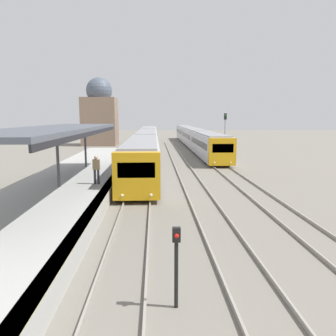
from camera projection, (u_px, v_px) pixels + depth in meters
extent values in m
cube|color=#4C515B|center=(56.00, 129.00, 17.88)|extent=(4.00, 18.35, 0.20)
cube|color=black|center=(92.00, 133.00, 17.99)|extent=(0.08, 18.35, 0.24)
cylinder|color=#47474C|center=(58.00, 159.00, 18.13)|extent=(0.16, 0.16, 3.13)
cylinder|color=#47474C|center=(85.00, 147.00, 25.38)|extent=(0.16, 0.16, 3.13)
cylinder|color=#2D2D33|center=(95.00, 177.00, 19.13)|extent=(0.14, 0.14, 0.85)
cylinder|color=#2D2D33|center=(98.00, 177.00, 19.14)|extent=(0.14, 0.14, 0.85)
cube|color=olive|center=(96.00, 165.00, 19.02)|extent=(0.40, 0.22, 0.60)
sphere|color=tan|center=(96.00, 158.00, 18.96)|extent=(0.22, 0.22, 0.22)
cube|color=gold|center=(137.00, 176.00, 17.80)|extent=(2.58, 0.70, 2.60)
cube|color=black|center=(136.00, 170.00, 17.42)|extent=(2.02, 0.04, 0.83)
sphere|color=#EFEACC|center=(122.00, 195.00, 17.59)|extent=(0.16, 0.16, 0.16)
sphere|color=#EFEACC|center=(151.00, 195.00, 17.65)|extent=(0.16, 0.16, 0.16)
cube|color=#B7B7BC|center=(142.00, 157.00, 25.95)|extent=(2.58, 15.80, 2.60)
cube|color=gray|center=(142.00, 140.00, 25.74)|extent=(2.27, 15.48, 0.12)
cube|color=black|center=(142.00, 154.00, 25.90)|extent=(2.60, 14.54, 0.68)
cylinder|color=black|center=(122.00, 186.00, 21.02)|extent=(0.12, 0.70, 0.70)
cylinder|color=black|center=(157.00, 186.00, 21.11)|extent=(0.12, 0.70, 0.70)
cylinder|color=black|center=(133.00, 164.00, 31.16)|extent=(0.12, 0.70, 0.70)
cylinder|color=black|center=(156.00, 164.00, 31.25)|extent=(0.12, 0.70, 0.70)
cube|color=#B7B7BC|center=(147.00, 142.00, 41.89)|extent=(2.58, 15.80, 2.60)
cube|color=gray|center=(147.00, 131.00, 41.68)|extent=(2.27, 15.48, 0.12)
cube|color=black|center=(147.00, 140.00, 41.85)|extent=(2.60, 14.54, 0.68)
cylinder|color=black|center=(136.00, 156.00, 36.96)|extent=(0.12, 0.70, 0.70)
cylinder|color=black|center=(156.00, 156.00, 37.05)|extent=(0.12, 0.70, 0.70)
cylinder|color=black|center=(140.00, 148.00, 47.10)|extent=(0.12, 0.70, 0.70)
cylinder|color=black|center=(155.00, 148.00, 47.19)|extent=(0.12, 0.70, 0.70)
cube|color=#B7B7BC|center=(149.00, 135.00, 57.83)|extent=(2.58, 15.80, 2.60)
cube|color=gray|center=(149.00, 128.00, 57.63)|extent=(2.27, 15.48, 0.12)
cube|color=black|center=(149.00, 134.00, 57.79)|extent=(2.60, 14.54, 0.68)
cylinder|color=black|center=(142.00, 145.00, 52.91)|extent=(0.12, 0.70, 0.70)
cylinder|color=black|center=(155.00, 145.00, 53.00)|extent=(0.12, 0.70, 0.70)
cylinder|color=black|center=(144.00, 140.00, 63.05)|extent=(0.12, 0.70, 0.70)
cylinder|color=black|center=(155.00, 140.00, 63.14)|extent=(0.12, 0.70, 0.70)
cube|color=gold|center=(222.00, 152.00, 30.45)|extent=(2.52, 0.70, 2.55)
cube|color=black|center=(223.00, 148.00, 30.07)|extent=(1.97, 0.04, 0.82)
sphere|color=#EFEACC|center=(214.00, 163.00, 30.23)|extent=(0.16, 0.16, 0.16)
sphere|color=#EFEACC|center=(231.00, 163.00, 30.29)|extent=(0.16, 0.16, 0.16)
cube|color=silver|center=(209.00, 145.00, 37.92)|extent=(2.52, 14.44, 2.55)
cube|color=gray|center=(209.00, 133.00, 37.72)|extent=(2.22, 14.15, 0.12)
cube|color=black|center=(209.00, 143.00, 37.88)|extent=(2.54, 13.29, 0.66)
cylinder|color=black|center=(206.00, 160.00, 33.43)|extent=(0.12, 0.70, 0.70)
cylinder|color=black|center=(226.00, 160.00, 33.52)|extent=(0.12, 0.70, 0.70)
cylinder|color=black|center=(194.00, 151.00, 42.70)|extent=(0.12, 0.70, 0.70)
cylinder|color=black|center=(211.00, 151.00, 42.78)|extent=(0.12, 0.70, 0.70)
cube|color=silver|center=(194.00, 137.00, 52.53)|extent=(2.52, 14.44, 2.55)
cube|color=gray|center=(194.00, 129.00, 52.32)|extent=(2.22, 14.15, 0.12)
cube|color=black|center=(194.00, 135.00, 52.48)|extent=(2.54, 13.29, 0.66)
cylinder|color=black|center=(190.00, 147.00, 48.03)|extent=(0.12, 0.70, 0.70)
cylinder|color=black|center=(205.00, 147.00, 48.12)|extent=(0.12, 0.70, 0.70)
cylinder|color=black|center=(184.00, 142.00, 57.30)|extent=(0.12, 0.70, 0.70)
cylinder|color=black|center=(196.00, 142.00, 57.39)|extent=(0.12, 0.70, 0.70)
cube|color=silver|center=(185.00, 133.00, 67.13)|extent=(2.52, 14.44, 2.55)
cube|color=gray|center=(185.00, 126.00, 66.92)|extent=(2.22, 14.15, 0.12)
cube|color=black|center=(185.00, 131.00, 67.09)|extent=(2.54, 13.29, 0.66)
cylinder|color=black|center=(182.00, 140.00, 62.64)|extent=(0.12, 0.70, 0.70)
cylinder|color=black|center=(193.00, 140.00, 62.72)|extent=(0.12, 0.70, 0.70)
cylinder|color=black|center=(178.00, 137.00, 71.90)|extent=(0.12, 0.70, 0.70)
cylinder|color=black|center=(188.00, 137.00, 71.99)|extent=(0.12, 0.70, 0.70)
cylinder|color=black|center=(176.00, 275.00, 8.09)|extent=(0.10, 0.10, 1.73)
cube|color=black|center=(176.00, 235.00, 7.93)|extent=(0.20, 0.14, 0.36)
sphere|color=red|center=(177.00, 236.00, 7.84)|extent=(0.11, 0.11, 0.11)
cylinder|color=gray|center=(225.00, 136.00, 37.38)|extent=(0.14, 0.14, 5.16)
cube|color=black|center=(225.00, 116.00, 37.03)|extent=(0.28, 0.20, 0.70)
sphere|color=green|center=(226.00, 115.00, 36.89)|extent=(0.14, 0.14, 0.14)
cube|color=#89705B|center=(100.00, 122.00, 55.68)|extent=(5.64, 5.64, 7.95)
sphere|color=#4C5666|center=(99.00, 91.00, 54.89)|extent=(4.34, 4.34, 4.34)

